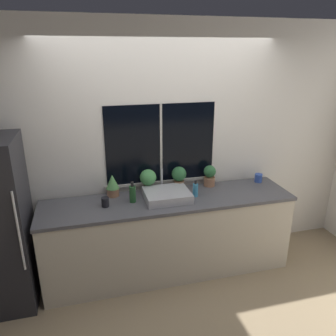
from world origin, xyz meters
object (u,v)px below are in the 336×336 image
object	(u,v)px
potted_plant_center_left	(148,179)
bottle_tall	(133,194)
potted_plant_far_left	(113,185)
soap_bottle	(195,190)
sink	(167,195)
mug_black	(105,202)
potted_plant_far_right	(210,175)
mug_blue	(258,178)
potted_plant_center_right	(179,176)

from	to	relation	value
potted_plant_center_left	bottle_tall	size ratio (longest dim) A/B	1.19
potted_plant_far_left	soap_bottle	bearing A→B (deg)	-15.73
sink	mug_black	world-z (taller)	sink
soap_bottle	bottle_tall	distance (m)	0.67
potted_plant_center_left	potted_plant_far_left	bearing A→B (deg)	180.00
potted_plant_center_left	potted_plant_far_right	distance (m)	0.72
mug_blue	potted_plant_center_right	bearing A→B (deg)	177.61
potted_plant_far_right	potted_plant_center_right	bearing A→B (deg)	180.00
potted_plant_far_right	soap_bottle	xyz separation A→B (m)	(-0.26, -0.24, -0.05)
potted_plant_center_right	mug_blue	bearing A→B (deg)	-2.39
sink	potted_plant_center_right	xyz separation A→B (m)	(0.20, 0.22, 0.10)
sink	potted_plant_far_right	world-z (taller)	sink
potted_plant_far_left	sink	bearing A→B (deg)	-22.34
sink	soap_bottle	distance (m)	0.31
soap_bottle	mug_black	world-z (taller)	soap_bottle
potted_plant_center_left	mug_black	size ratio (longest dim) A/B	2.70
potted_plant_far_right	soap_bottle	size ratio (longest dim) A/B	1.34
sink	soap_bottle	world-z (taller)	sink
sink	potted_plant_far_left	bearing A→B (deg)	157.66
potted_plant_far_left	soap_bottle	distance (m)	0.89
potted_plant_center_left	mug_blue	world-z (taller)	potted_plant_center_left
bottle_tall	potted_plant_far_right	bearing A→B (deg)	12.43
soap_bottle	mug_blue	size ratio (longest dim) A/B	1.86
soap_bottle	sink	bearing A→B (deg)	176.78
sink	potted_plant_far_right	size ratio (longest dim) A/B	1.91
mug_black	bottle_tall	bearing A→B (deg)	7.23
bottle_tall	potted_plant_center_right	bearing A→B (deg)	20.09
potted_plant_center_right	potted_plant_far_right	size ratio (longest dim) A/B	1.07
potted_plant_center_left	mug_black	bearing A→B (deg)	-153.87
potted_plant_far_left	bottle_tall	size ratio (longest dim) A/B	1.09
bottle_tall	mug_blue	xyz separation A→B (m)	(1.54, 0.16, -0.04)
potted_plant_far_left	bottle_tall	bearing A→B (deg)	-48.24
potted_plant_far_left	mug_blue	distance (m)	1.72
sink	mug_black	bearing A→B (deg)	-178.46
potted_plant_center_right	soap_bottle	distance (m)	0.28
soap_bottle	mug_black	distance (m)	0.96
bottle_tall	mug_black	size ratio (longest dim) A/B	2.28
mug_blue	potted_plant_center_left	bearing A→B (deg)	178.24
potted_plant_far_left	mug_blue	bearing A→B (deg)	-1.36
potted_plant_center_left	mug_blue	distance (m)	1.34
potted_plant_center_left	potted_plant_far_right	world-z (taller)	potted_plant_center_left
bottle_tall	mug_blue	bearing A→B (deg)	6.07
sink	bottle_tall	size ratio (longest dim) A/B	2.12
potted_plant_far_left	potted_plant_center_left	distance (m)	0.39
potted_plant_far_left	bottle_tall	xyz separation A→B (m)	(0.18, -0.20, -0.03)
potted_plant_center_right	potted_plant_far_right	bearing A→B (deg)	-0.00
soap_bottle	potted_plant_far_left	bearing A→B (deg)	164.27
potted_plant_center_right	bottle_tall	size ratio (longest dim) A/B	1.19
bottle_tall	mug_blue	size ratio (longest dim) A/B	2.24
potted_plant_far_right	mug_blue	xyz separation A→B (m)	(0.61, -0.04, -0.08)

